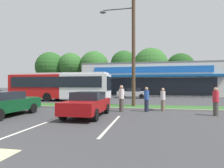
{
  "coord_description": "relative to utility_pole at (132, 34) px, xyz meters",
  "views": [
    {
      "loc": [
        4.63,
        -1.2,
        1.8
      ],
      "look_at": [
        0.95,
        18.1,
        1.95
      ],
      "focal_mm": 29.89,
      "sensor_mm": 36.0,
      "label": 1
    }
  ],
  "objects": [
    {
      "name": "tree_mid_left",
      "position": [
        -12.36,
        31.32,
        0.9
      ],
      "size": [
        7.56,
        7.56,
        10.74
      ],
      "color": "#473323",
      "rests_on": "ground_plane"
    },
    {
      "name": "tree_mid",
      "position": [
        -4.49,
        30.3,
        1.09
      ],
      "size": [
        6.5,
        6.5,
        10.4
      ],
      "color": "#473323",
      "rests_on": "ground_plane"
    },
    {
      "name": "curb_lip",
      "position": [
        -3.38,
        -1.38,
        -5.99
      ],
      "size": [
        56.0,
        0.24,
        0.12
      ],
      "primitive_type": "cube",
      "color": "gray",
      "rests_on": "ground_plane"
    },
    {
      "name": "pedestrian_by_pole",
      "position": [
        2.31,
        -1.89,
        -5.23
      ],
      "size": [
        0.33,
        0.33,
        1.63
      ],
      "rotation": [
        0.0,
        0.0,
        4.61
      ],
      "color": "#726651",
      "rests_on": "ground_plane"
    },
    {
      "name": "storefront_building",
      "position": [
        1.8,
        21.85,
        -3.19
      ],
      "size": [
        23.93,
        13.38,
        5.71
      ],
      "color": "beige",
      "rests_on": "ground_plane"
    },
    {
      "name": "pedestrian_mid",
      "position": [
        1.18,
        -2.31,
        -5.2
      ],
      "size": [
        0.34,
        0.34,
        1.69
      ],
      "rotation": [
        0.0,
        0.0,
        3.49
      ],
      "color": "#1E2338",
      "rests_on": "ground_plane"
    },
    {
      "name": "car_0",
      "position": [
        -0.81,
        11.22,
        -5.29
      ],
      "size": [
        4.23,
        1.9,
        1.48
      ],
      "rotation": [
        0.0,
        0.0,
        3.14
      ],
      "color": "#B7B7BC",
      "rests_on": "ground_plane"
    },
    {
      "name": "parking_stripe_2",
      "position": [
        -3.61,
        -8.2,
        -6.05
      ],
      "size": [
        0.12,
        4.8,
        0.01
      ],
      "primitive_type": "cube",
      "color": "silver",
      "rests_on": "ground_plane"
    },
    {
      "name": "tree_mid_right",
      "position": [
        2.01,
        30.12,
        0.59
      ],
      "size": [
        8.29,
        8.29,
        10.79
      ],
      "color": "#473323",
      "rests_on": "ground_plane"
    },
    {
      "name": "utility_pole",
      "position": [
        0.0,
        0.0,
        0.0
      ],
      "size": [
        3.03,
        2.4,
        11.39
      ],
      "color": "#4C3826",
      "rests_on": "ground_plane"
    },
    {
      "name": "car_5",
      "position": [
        -6.67,
        11.22,
        -5.27
      ],
      "size": [
        4.25,
        1.94,
        1.53
      ],
      "rotation": [
        0.0,
        0.0,
        3.14
      ],
      "color": "navy",
      "rests_on": "ground_plane"
    },
    {
      "name": "tree_right",
      "position": [
        9.13,
        32.16,
        0.21
      ],
      "size": [
        6.7,
        6.7,
        9.63
      ],
      "color": "#473323",
      "rests_on": "ground_plane"
    },
    {
      "name": "pedestrian_far",
      "position": [
        5.23,
        -3.35,
        -5.2
      ],
      "size": [
        0.34,
        0.34,
        1.69
      ],
      "rotation": [
        0.0,
        0.0,
        2.74
      ],
      "color": "#47423D",
      "rests_on": "ground_plane"
    },
    {
      "name": "tree_far_left",
      "position": [
        -24.41,
        30.69,
        0.75
      ],
      "size": [
        7.89,
        7.89,
        10.75
      ],
      "color": "#473323",
      "rests_on": "ground_plane"
    },
    {
      "name": "car_1",
      "position": [
        -2.19,
        -4.97,
        -5.31
      ],
      "size": [
        1.95,
        4.28,
        1.42
      ],
      "rotation": [
        0.0,
        0.0,
        -1.57
      ],
      "color": "maroon",
      "rests_on": "ground_plane"
    },
    {
      "name": "grass_median",
      "position": [
        -3.38,
        -0.16,
        -5.99
      ],
      "size": [
        56.0,
        2.2,
        0.12
      ],
      "primitive_type": "cube",
      "color": "#2D5B23",
      "rests_on": "ground_plane"
    },
    {
      "name": "car_4",
      "position": [
        -13.96,
        11.42,
        -5.24
      ],
      "size": [
        4.11,
        1.92,
        1.61
      ],
      "color": "silver",
      "rests_on": "ground_plane"
    },
    {
      "name": "car_2",
      "position": [
        -6.92,
        -5.92,
        -5.3
      ],
      "size": [
        1.93,
        4.6,
        1.45
      ],
      "rotation": [
        0.0,
        0.0,
        1.57
      ],
      "color": "#0C3F1E",
      "rests_on": "ground_plane"
    },
    {
      "name": "parking_stripe_3",
      "position": [
        -0.38,
        -6.9,
        -6.05
      ],
      "size": [
        0.12,
        4.8,
        0.01
      ],
      "primitive_type": "cube",
      "color": "silver",
      "rests_on": "ground_plane"
    },
    {
      "name": "parking_stripe_1",
      "position": [
        -6.29,
        -6.88,
        -6.05
      ],
      "size": [
        0.12,
        4.8,
        0.01
      ],
      "primitive_type": "cube",
      "color": "silver",
      "rests_on": "ground_plane"
    },
    {
      "name": "city_bus",
      "position": [
        -8.87,
        4.93,
        -4.29
      ],
      "size": [
        11.88,
        2.74,
        3.25
      ],
      "rotation": [
        0.0,
        0.0,
        -0.01
      ],
      "color": "#B71414",
      "rests_on": "ground_plane"
    },
    {
      "name": "pedestrian_near_bench",
      "position": [
        -0.51,
        -2.62,
        -5.14
      ],
      "size": [
        0.37,
        0.37,
        1.82
      ],
      "rotation": [
        0.0,
        0.0,
        2.22
      ],
      "color": "#47423D",
      "rests_on": "ground_plane"
    },
    {
      "name": "bus_stop_bench",
      "position": [
        -7.88,
        -2.24,
        -5.55
      ],
      "size": [
        1.6,
        0.45,
        0.95
      ],
      "rotation": [
        0.0,
        0.0,
        3.14
      ],
      "color": "brown",
      "rests_on": "ground_plane"
    },
    {
      "name": "tree_left",
      "position": [
        -18.52,
        30.58,
        1.12
      ],
      "size": [
        6.39,
        6.39,
        10.38
      ],
      "color": "#473323",
      "rests_on": "ground_plane"
    }
  ]
}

